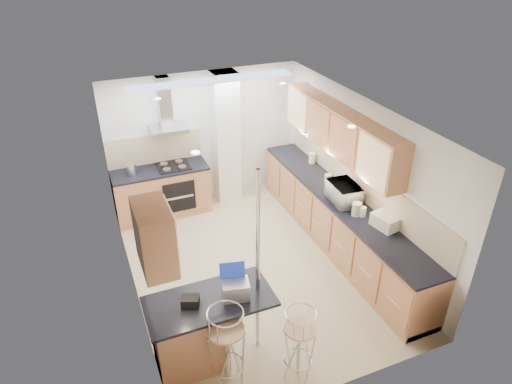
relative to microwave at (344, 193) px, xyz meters
name	(u,v)px	position (x,y,z in m)	size (l,w,h in m)	color
ground	(253,266)	(-1.46, 0.13, -1.08)	(4.80, 4.80, 0.00)	tan
room_shell	(264,165)	(-1.14, 0.51, 0.46)	(3.64, 4.84, 2.51)	silver
right_counter	(338,222)	(0.04, 0.13, -0.62)	(0.63, 4.40, 0.92)	#AB6B44
back_counter	(162,191)	(-2.41, 2.23, -0.62)	(1.70, 0.63, 0.92)	#AB6B44
peninsula	(212,329)	(-2.59, -1.32, -0.60)	(1.47, 0.72, 0.94)	#AB6B44
microwave	(344,193)	(0.00, 0.00, 0.00)	(0.57, 0.38, 0.31)	white
laptop	(236,290)	(-2.29, -1.38, -0.03)	(0.31, 0.23, 0.21)	#95969C
bag	(190,301)	(-2.81, -1.31, -0.08)	(0.20, 0.15, 0.11)	black
bar_stool_near	(227,347)	(-2.53, -1.69, -0.54)	(0.44, 0.44, 1.07)	tan
bar_stool_end	(299,343)	(-1.72, -1.91, -0.60)	(0.39, 0.39, 0.95)	tan
jar_a	(312,158)	(0.22, 1.42, -0.06)	(0.12, 0.12, 0.19)	beige
jar_b	(328,178)	(0.11, 0.66, -0.08)	(0.11, 0.11, 0.14)	beige
jar_c	(357,209)	(-0.03, -0.40, -0.05)	(0.14, 0.14, 0.21)	beige
jar_d	(363,212)	(0.04, -0.46, -0.08)	(0.10, 0.10, 0.15)	white
bread_bin	(386,221)	(0.19, -0.82, -0.06)	(0.29, 0.37, 0.20)	beige
kettle	(132,169)	(-2.89, 2.19, -0.06)	(0.16, 0.16, 0.20)	#B6B8BB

